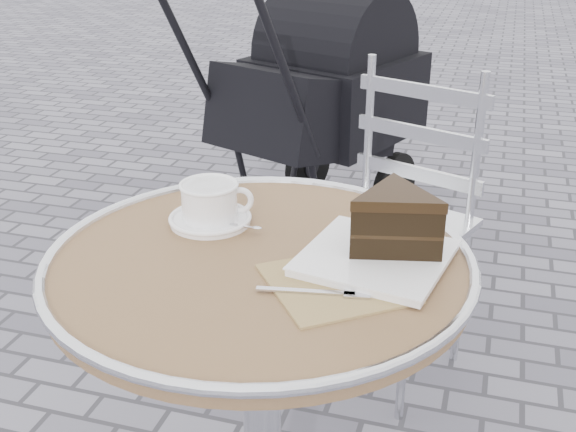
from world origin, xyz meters
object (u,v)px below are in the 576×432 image
(baby_stroller, at_px, (317,111))
(bistro_chair, at_px, (404,187))
(cappuccino_set, at_px, (211,205))
(cake_plate_set, at_px, (390,230))
(cafe_table, at_px, (261,340))

(baby_stroller, bearing_deg, bistro_chair, -39.16)
(cappuccino_set, bearing_deg, cake_plate_set, -31.10)
(cafe_table, xyz_separation_m, baby_stroller, (-0.33, 1.66, -0.07))
(bistro_chair, bearing_deg, cake_plate_set, -63.84)
(bistro_chair, xyz_separation_m, baby_stroller, (-0.46, 0.81, -0.04))
(cappuccino_set, bearing_deg, cafe_table, -61.44)
(cafe_table, xyz_separation_m, cake_plate_set, (0.21, 0.05, 0.22))
(cake_plate_set, height_order, bistro_chair, bistro_chair)
(cappuccino_set, distance_m, bistro_chair, 0.82)
(cappuccino_set, distance_m, baby_stroller, 1.59)
(cappuccino_set, xyz_separation_m, cake_plate_set, (0.34, -0.05, 0.02))
(cake_plate_set, bearing_deg, cappuccino_set, -179.14)
(cafe_table, xyz_separation_m, cappuccino_set, (-0.13, 0.11, 0.20))
(bistro_chair, bearing_deg, baby_stroller, 140.20)
(cappuccino_set, height_order, baby_stroller, baby_stroller)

